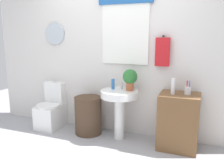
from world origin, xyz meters
The scene contains 11 objects.
ground_plane centered at (0.00, 0.00, 0.00)m, with size 8.00×8.00×0.00m, color #A3A3A8.
back_wall centered at (0.00, 1.15, 1.31)m, with size 4.40×0.18×2.60m.
toilet centered at (-1.05, 0.89, 0.29)m, with size 0.38×0.51×0.77m.
laundry_hamper centered at (-0.34, 0.85, 0.30)m, with size 0.42×0.42×0.59m, color #4C3828.
pedestal_sink centered at (0.18, 0.85, 0.57)m, with size 0.56×0.56×0.74m.
faucet centered at (0.18, 0.97, 0.79)m, with size 0.03×0.03×0.10m, color silver.
wooden_cabinet centered at (1.03, 0.85, 0.38)m, with size 0.53×0.44×0.77m, color brown.
soap_bottle centered at (0.06, 0.90, 0.82)m, with size 0.05×0.05×0.15m, color #2D6BB7.
potted_plant centered at (0.32, 0.91, 0.93)m, with size 0.21×0.21×0.31m.
lotion_bottle centered at (0.94, 0.81, 0.88)m, with size 0.05×0.05×0.22m, color white.
toothbrush_cup centered at (1.13, 0.87, 0.82)m, with size 0.08×0.08×0.19m.
Camera 1 is at (1.31, -2.33, 1.54)m, focal length 38.08 mm.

